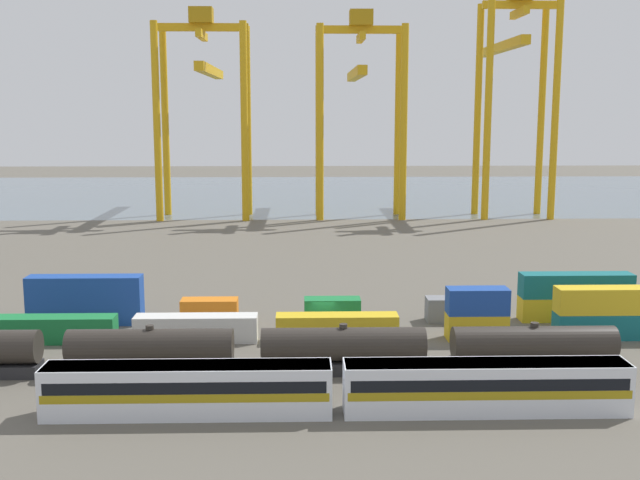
{
  "coord_description": "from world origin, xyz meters",
  "views": [
    {
      "loc": [
        -2.46,
        -79.3,
        22.34
      ],
      "look_at": [
        0.23,
        25.44,
        5.1
      ],
      "focal_mm": 43.52,
      "sensor_mm": 36.0,
      "label": 1
    }
  ],
  "objects_px": {
    "freight_tank_row": "(247,350)",
    "gantry_crane_east": "(513,78)",
    "shipping_container_12": "(210,311)",
    "passenger_train": "(338,386)",
    "shipping_container_2": "(337,327)",
    "gantry_crane_west": "(205,91)",
    "gantry_crane_central": "(359,93)"
  },
  "relations": [
    {
      "from": "passenger_train",
      "to": "shipping_container_12",
      "type": "distance_m",
      "value": 28.77
    },
    {
      "from": "shipping_container_12",
      "to": "gantry_crane_central",
      "type": "xyz_separation_m",
      "value": [
        22.63,
        88.05,
        25.19
      ]
    },
    {
      "from": "gantry_crane_west",
      "to": "gantry_crane_central",
      "type": "bearing_deg",
      "value": -1.12
    },
    {
      "from": "shipping_container_2",
      "to": "gantry_crane_central",
      "type": "relative_size",
      "value": 0.28
    },
    {
      "from": "shipping_container_2",
      "to": "gantry_crane_central",
      "type": "xyz_separation_m",
      "value": [
        9.23,
        94.86,
        25.19
      ]
    },
    {
      "from": "shipping_container_12",
      "to": "shipping_container_2",
      "type": "bearing_deg",
      "value": -26.92
    },
    {
      "from": "shipping_container_2",
      "to": "shipping_container_12",
      "type": "height_order",
      "value": "same"
    },
    {
      "from": "gantry_crane_east",
      "to": "shipping_container_2",
      "type": "bearing_deg",
      "value": -114.07
    },
    {
      "from": "passenger_train",
      "to": "gantry_crane_central",
      "type": "bearing_deg",
      "value": 84.93
    },
    {
      "from": "gantry_crane_west",
      "to": "shipping_container_12",
      "type": "bearing_deg",
      "value": -83.21
    },
    {
      "from": "shipping_container_12",
      "to": "gantry_crane_west",
      "type": "relative_size",
      "value": 0.14
    },
    {
      "from": "shipping_container_2",
      "to": "shipping_container_12",
      "type": "relative_size",
      "value": 2.0
    },
    {
      "from": "passenger_train",
      "to": "freight_tank_row",
      "type": "height_order",
      "value": "freight_tank_row"
    },
    {
      "from": "shipping_container_12",
      "to": "gantry_crane_west",
      "type": "bearing_deg",
      "value": 96.79
    },
    {
      "from": "shipping_container_2",
      "to": "freight_tank_row",
      "type": "bearing_deg",
      "value": -130.0
    },
    {
      "from": "passenger_train",
      "to": "freight_tank_row",
      "type": "distance_m",
      "value": 11.84
    },
    {
      "from": "freight_tank_row",
      "to": "gantry_crane_central",
      "type": "xyz_separation_m",
      "value": [
        17.47,
        104.68,
        24.42
      ]
    },
    {
      "from": "shipping_container_2",
      "to": "gantry_crane_west",
      "type": "xyz_separation_m",
      "value": [
        -23.97,
        95.51,
        25.69
      ]
    },
    {
      "from": "shipping_container_12",
      "to": "gantry_crane_west",
      "type": "height_order",
      "value": "gantry_crane_west"
    },
    {
      "from": "shipping_container_12",
      "to": "gantry_crane_west",
      "type": "distance_m",
      "value": 92.95
    },
    {
      "from": "gantry_crane_east",
      "to": "shipping_container_12",
      "type": "bearing_deg",
      "value": -122.34
    },
    {
      "from": "passenger_train",
      "to": "shipping_container_2",
      "type": "relative_size",
      "value": 3.61
    },
    {
      "from": "gantry_crane_central",
      "to": "passenger_train",
      "type": "bearing_deg",
      "value": -95.07
    },
    {
      "from": "shipping_container_12",
      "to": "gantry_crane_east",
      "type": "distance_m",
      "value": 108.2
    },
    {
      "from": "gantry_crane_west",
      "to": "shipping_container_2",
      "type": "bearing_deg",
      "value": -75.91
    },
    {
      "from": "freight_tank_row",
      "to": "gantry_crane_west",
      "type": "xyz_separation_m",
      "value": [
        -15.73,
        105.33,
        24.92
      ]
    },
    {
      "from": "passenger_train",
      "to": "gantry_crane_central",
      "type": "distance_m",
      "value": 116.95
    },
    {
      "from": "shipping_container_12",
      "to": "gantry_crane_central",
      "type": "height_order",
      "value": "gantry_crane_central"
    },
    {
      "from": "shipping_container_2",
      "to": "shipping_container_12",
      "type": "bearing_deg",
      "value": 153.08
    },
    {
      "from": "freight_tank_row",
      "to": "gantry_crane_east",
      "type": "distance_m",
      "value": 119.67
    },
    {
      "from": "gantry_crane_east",
      "to": "passenger_train",
      "type": "bearing_deg",
      "value": -110.79
    },
    {
      "from": "passenger_train",
      "to": "shipping_container_12",
      "type": "relative_size",
      "value": 7.24
    }
  ]
}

